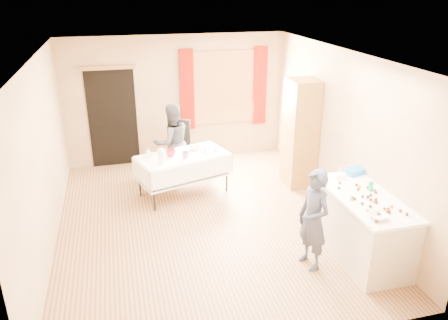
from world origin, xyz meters
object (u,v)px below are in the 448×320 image
object	(u,v)px
chair	(178,159)
woman	(172,143)
party_table	(183,171)
cabinet	(300,133)
girl	(313,220)
counter	(362,226)

from	to	relation	value
chair	woman	size ratio (longest dim) A/B	0.72
party_table	woman	distance (m)	0.74
cabinet	girl	size ratio (longest dim) A/B	1.43
counter	chair	xyz separation A→B (m)	(-2.02, 3.36, -0.13)
party_table	woman	size ratio (longest dim) A/B	1.16
girl	woman	size ratio (longest dim) A/B	0.93
cabinet	party_table	bearing A→B (deg)	178.02
chair	girl	world-z (taller)	girl
chair	girl	xyz separation A→B (m)	(1.26, -3.42, 0.37)
party_table	woman	bearing A→B (deg)	80.54
party_table	woman	world-z (taller)	woman
cabinet	woman	bearing A→B (deg)	161.64
chair	woman	world-z (taller)	woman
counter	woman	world-z (taller)	woman
cabinet	girl	xyz separation A→B (m)	(-0.87, -2.47, -0.30)
counter	chair	bearing A→B (deg)	121.06
cabinet	party_table	size ratio (longest dim) A/B	1.14
cabinet	party_table	xyz separation A→B (m)	(-2.16, 0.07, -0.54)
cabinet	party_table	distance (m)	2.22
cabinet	counter	bearing A→B (deg)	-92.38
counter	girl	xyz separation A→B (m)	(-0.77, -0.06, 0.24)
party_table	woman	xyz separation A→B (m)	(-0.09, 0.67, 0.30)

